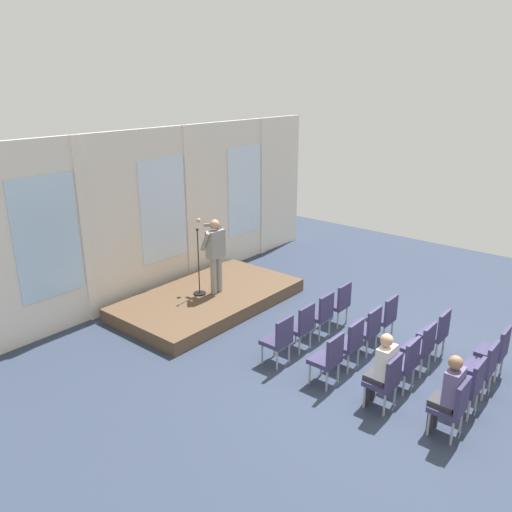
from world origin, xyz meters
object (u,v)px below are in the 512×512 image
at_px(speaker, 215,251).
at_px(audience_r3_c0, 449,391).
at_px(chair_r2_c1, 405,361).
at_px(chair_r1_c3, 385,315).
at_px(chair_r1_c0, 329,357).
at_px(chair_r0_c1, 301,324).
at_px(audience_r2_c0, 382,367).
at_px(chair_r2_c0, 386,379).
at_px(chair_r1_c2, 368,328).
at_px(chair_r0_c0, 279,338).
at_px(chair_r1_c1, 350,341).
at_px(chair_r0_c2, 321,312).
at_px(chair_r3_c0, 453,404).
at_px(chair_r3_c3, 496,349).
at_px(mic_stand, 199,280).
at_px(chair_r3_c2, 484,365).
at_px(chair_r2_c2, 422,345).
at_px(chair_r2_c3, 437,331).
at_px(chair_r3_c1, 469,384).
at_px(chair_r0_c3, 339,301).

bearing_deg(speaker, audience_r3_c0, -101.78).
bearing_deg(chair_r2_c1, chair_r1_c3, 37.01).
bearing_deg(speaker, chair_r2_c1, -96.10).
relative_size(speaker, chair_r1_c0, 1.82).
bearing_deg(chair_r0_c1, audience_r2_c0, -109.06).
height_order(chair_r0_c1, chair_r1_c0, same).
bearing_deg(audience_r3_c0, chair_r2_c0, 90.00).
bearing_deg(chair_r1_c2, chair_r0_c0, 142.99).
height_order(chair_r0_c1, chair_r1_c1, same).
distance_m(chair_r0_c2, audience_r2_c0, 2.42).
height_order(chair_r2_c1, chair_r3_c0, same).
relative_size(chair_r0_c2, audience_r2_c0, 0.73).
distance_m(chair_r1_c0, chair_r3_c3, 2.92).
bearing_deg(mic_stand, chair_r1_c0, -102.34).
height_order(chair_r2_c1, audience_r3_c0, audience_r3_c0).
distance_m(chair_r0_c0, chair_r3_c2, 3.39).
xyz_separation_m(chair_r2_c1, audience_r3_c0, (-0.69, -0.95, 0.19)).
xyz_separation_m(chair_r2_c0, chair_r2_c2, (1.37, 0.00, 0.00)).
xyz_separation_m(chair_r2_c0, chair_r2_c3, (2.06, 0.00, 0.00)).
bearing_deg(chair_r3_c1, audience_r3_c0, 173.12).
relative_size(chair_r2_c3, chair_r3_c3, 1.00).
relative_size(chair_r0_c3, chair_r3_c1, 1.00).
bearing_deg(chair_r2_c2, chair_r2_c1, 180.00).
height_order(chair_r3_c1, chair_r3_c2, same).
distance_m(chair_r1_c1, chair_r2_c1, 1.03).
bearing_deg(chair_r1_c0, chair_r0_c2, 37.01).
xyz_separation_m(chair_r1_c1, chair_r3_c3, (1.37, -2.07, 0.00)).
relative_size(speaker, audience_r3_c0, 1.32).
height_order(speaker, chair_r2_c0, speaker).
distance_m(chair_r1_c1, audience_r3_c0, 2.11).
distance_m(mic_stand, chair_r0_c1, 2.93).
bearing_deg(chair_r2_c1, chair_r0_c0, 108.35).
bearing_deg(chair_r3_c3, chair_r2_c3, 90.00).
distance_m(speaker, chair_r3_c2, 5.87).
relative_size(chair_r0_c0, chair_r1_c1, 1.00).
height_order(chair_r0_c2, chair_r3_c3, same).
height_order(speaker, audience_r3_c0, speaker).
bearing_deg(chair_r2_c0, chair_r1_c3, 26.68).
height_order(audience_r3_c0, chair_r3_c3, audience_r3_c0).
relative_size(chair_r0_c0, chair_r0_c2, 1.00).
bearing_deg(chair_r1_c2, chair_r0_c1, 123.55).
xyz_separation_m(speaker, audience_r3_c0, (-1.20, -5.74, -0.57)).
height_order(chair_r0_c1, chair_r2_c1, same).
bearing_deg(chair_r2_c1, chair_r1_c0, 123.55).
bearing_deg(chair_r1_c1, mic_stand, 87.39).
relative_size(chair_r0_c2, chair_r1_c3, 1.00).
xyz_separation_m(chair_r0_c2, chair_r3_c2, (0.00, -3.10, 0.00)).
xyz_separation_m(chair_r0_c0, chair_r2_c3, (2.06, -2.07, 0.00)).
xyz_separation_m(chair_r0_c1, chair_r2_c0, (-0.69, -2.07, 0.00)).
height_order(chair_r1_c2, chair_r3_c2, same).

